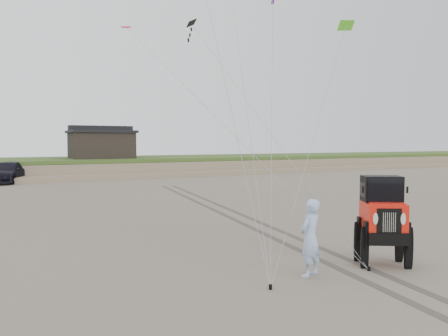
{
  "coord_description": "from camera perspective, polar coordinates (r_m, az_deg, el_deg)",
  "views": [
    {
      "loc": [
        -7.61,
        -8.97,
        3.41
      ],
      "look_at": [
        -1.38,
        3.0,
        2.6
      ],
      "focal_mm": 35.0,
      "sensor_mm": 36.0,
      "label": 1
    }
  ],
  "objects": [
    {
      "name": "cabin",
      "position": [
        46.96,
        -15.75,
        3.09
      ],
      "size": [
        6.4,
        5.4,
        3.35
      ],
      "color": "black",
      "rests_on": "dune_ridge"
    },
    {
      "name": "dune_ridge",
      "position": [
        47.16,
        -18.2,
        0.12
      ],
      "size": [
        160.0,
        14.25,
        1.73
      ],
      "color": "#7A6B54",
      "rests_on": "ground"
    },
    {
      "name": "tire_tracks",
      "position": [
        19.8,
        1.99,
        -6.48
      ],
      "size": [
        5.22,
        29.74,
        0.01
      ],
      "color": "#4C443D",
      "rests_on": "ground"
    },
    {
      "name": "man",
      "position": [
        11.38,
        11.19,
        -8.93
      ],
      "size": [
        0.84,
        0.69,
        1.97
      ],
      "primitive_type": "imported",
      "rotation": [
        0.0,
        0.0,
        3.5
      ],
      "color": "#96B6E9",
      "rests_on": "ground"
    },
    {
      "name": "jeep",
      "position": [
        12.89,
        20.02,
        -7.61
      ],
      "size": [
        4.65,
        5.72,
        1.97
      ],
      "primitive_type": null,
      "rotation": [
        0.0,
        0.0,
        -0.53
      ],
      "color": "red",
      "rests_on": "ground"
    },
    {
      "name": "stake_main",
      "position": [
        10.5,
        6.08,
        -15.19
      ],
      "size": [
        0.08,
        0.08,
        0.12
      ],
      "primitive_type": "cylinder",
      "color": "black",
      "rests_on": "ground"
    },
    {
      "name": "ground",
      "position": [
        12.25,
        12.61,
        -12.81
      ],
      "size": [
        160.0,
        160.0,
        0.0
      ],
      "primitive_type": "plane",
      "color": "#6B6054",
      "rests_on": "ground"
    },
    {
      "name": "truck_c",
      "position": [
        40.78,
        -26.4,
        -0.5
      ],
      "size": [
        4.5,
        6.45,
        1.73
      ],
      "primitive_type": "imported",
      "rotation": [
        0.0,
        0.0,
        -0.39
      ],
      "color": "black",
      "rests_on": "ground"
    },
    {
      "name": "stake_aux",
      "position": [
        12.44,
        18.4,
        -12.37
      ],
      "size": [
        0.08,
        0.08,
        0.12
      ],
      "primitive_type": "cylinder",
      "color": "black",
      "rests_on": "ground"
    }
  ]
}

